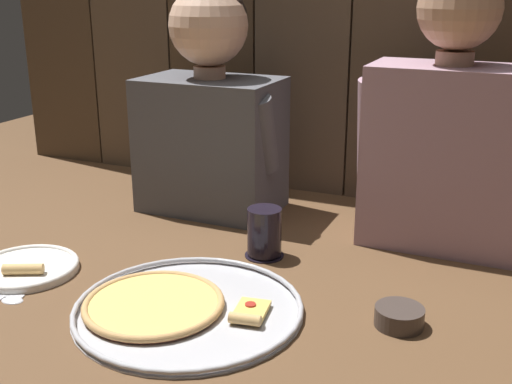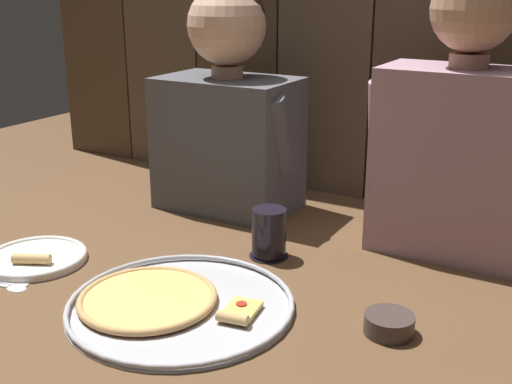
% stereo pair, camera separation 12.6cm
% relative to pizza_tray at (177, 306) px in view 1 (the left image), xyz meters
% --- Properties ---
extents(ground_plane, '(3.20, 3.20, 0.00)m').
position_rel_pizza_tray_xyz_m(ground_plane, '(0.09, 0.10, -0.01)').
color(ground_plane, brown).
extents(pizza_tray, '(0.42, 0.42, 0.03)m').
position_rel_pizza_tray_xyz_m(pizza_tray, '(0.00, 0.00, 0.00)').
color(pizza_tray, '#B2B2B7').
rests_on(pizza_tray, ground).
extents(dinner_plate, '(0.22, 0.22, 0.03)m').
position_rel_pizza_tray_xyz_m(dinner_plate, '(-0.37, 0.02, -0.00)').
color(dinner_plate, white).
rests_on(dinner_plate, ground).
extents(drinking_glass, '(0.09, 0.09, 0.11)m').
position_rel_pizza_tray_xyz_m(drinking_glass, '(0.05, 0.29, 0.04)').
color(drinking_glass, black).
rests_on(drinking_glass, ground).
extents(dipping_bowl, '(0.09, 0.09, 0.03)m').
position_rel_pizza_tray_xyz_m(dipping_bowl, '(0.38, 0.11, 0.01)').
color(dipping_bowl, '#3D332D').
rests_on(dipping_bowl, ground).
extents(table_spoon, '(0.14, 0.04, 0.01)m').
position_rel_pizza_tray_xyz_m(table_spoon, '(-0.33, -0.09, -0.01)').
color(table_spoon, silver).
rests_on(table_spoon, ground).
extents(diner_left, '(0.38, 0.23, 0.58)m').
position_rel_pizza_tray_xyz_m(diner_left, '(-0.20, 0.53, 0.26)').
color(diner_left, '#4C4C51').
rests_on(diner_left, ground).
extents(diner_right, '(0.38, 0.19, 0.62)m').
position_rel_pizza_tray_xyz_m(diner_right, '(0.39, 0.52, 0.28)').
color(diner_right, gray).
rests_on(diner_right, ground).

